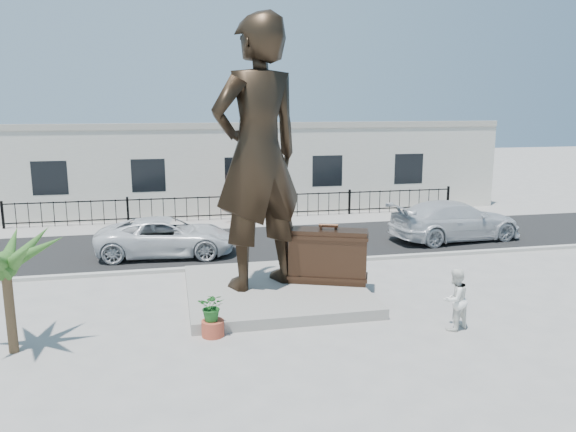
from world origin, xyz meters
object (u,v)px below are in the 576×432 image
Objects in this scene: tourist at (455,299)px; car_white at (167,237)px; suitcase at (328,256)px; statue at (258,155)px.

tourist reaches higher than car_white.
tourist is at bearing -35.17° from suitcase.
tourist is 0.31× the size of car_white.
car_white is (-2.72, 5.06, -3.49)m from statue.
suitcase is 7.10m from car_white.
statue is at bearing -163.07° from suitcase.
tourist is (2.34, -3.49, -0.32)m from suitcase.
suitcase is 1.45× the size of tourist.
tourist is at bearing 117.77° from statue.
suitcase is (2.10, -0.15, -3.10)m from statue.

